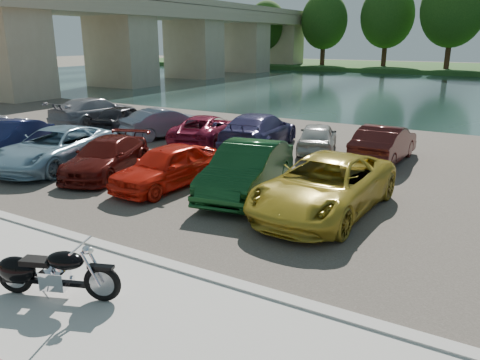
# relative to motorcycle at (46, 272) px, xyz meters

# --- Properties ---
(ground) EXTENTS (200.00, 200.00, 0.00)m
(ground) POSITION_rel_motorcycle_xyz_m (1.16, 0.00, -0.56)
(ground) COLOR #595447
(ground) RESTS_ON ground
(promenade) EXTENTS (60.00, 6.00, 0.10)m
(promenade) POSITION_rel_motorcycle_xyz_m (1.16, -1.00, -0.51)
(promenade) COLOR #B8B5AD
(promenade) RESTS_ON ground
(kerb) EXTENTS (60.00, 0.30, 0.14)m
(kerb) POSITION_rel_motorcycle_xyz_m (1.16, 2.00, -0.49)
(kerb) COLOR #B8B5AD
(kerb) RESTS_ON ground
(parking_lot) EXTENTS (60.00, 18.00, 0.04)m
(parking_lot) POSITION_rel_motorcycle_xyz_m (1.16, 11.00, -0.54)
(parking_lot) COLOR #423C35
(parking_lot) RESTS_ON ground
(river) EXTENTS (120.00, 40.00, 0.00)m
(river) POSITION_rel_motorcycle_xyz_m (1.16, 40.00, -0.56)
(river) COLOR #182B29
(river) RESTS_ON ground
(far_bank) EXTENTS (120.00, 24.00, 0.60)m
(far_bank) POSITION_rel_motorcycle_xyz_m (1.16, 72.00, -0.26)
(far_bank) COLOR #264E1B
(far_bank) RESTS_ON ground
(bridge) EXTENTS (7.00, 56.00, 8.55)m
(bridge) POSITION_rel_motorcycle_xyz_m (-26.84, 41.03, 4.96)
(bridge) COLOR tan
(bridge) RESTS_ON ground
(motorcycle) EXTENTS (2.23, 1.10, 1.05)m
(motorcycle) POSITION_rel_motorcycle_xyz_m (0.00, 0.00, 0.00)
(motorcycle) COLOR black
(motorcycle) RESTS_ON promenade
(car_1) EXTENTS (2.73, 4.50, 1.40)m
(car_1) POSITION_rel_motorcycle_xyz_m (-10.00, 6.08, 0.18)
(car_1) COLOR #151A42
(car_1) RESTS_ON parking_lot
(car_2) EXTENTS (3.23, 5.38, 1.40)m
(car_2) POSITION_rel_motorcycle_xyz_m (-7.26, 6.13, 0.18)
(car_2) COLOR #7DA1B7
(car_2) RESTS_ON parking_lot
(car_3) EXTENTS (2.88, 4.51, 1.22)m
(car_3) POSITION_rel_motorcycle_xyz_m (-5.00, 6.34, 0.09)
(car_3) COLOR #4D0F0B
(car_3) RESTS_ON parking_lot
(car_4) EXTENTS (1.85, 3.99, 1.32)m
(car_4) POSITION_rel_motorcycle_xyz_m (-2.32, 6.22, 0.14)
(car_4) COLOR red
(car_4) RESTS_ON parking_lot
(car_5) EXTENTS (2.34, 4.79, 1.51)m
(car_5) POSITION_rel_motorcycle_xyz_m (0.16, 6.90, 0.23)
(car_5) COLOR #103D1A
(car_5) RESTS_ON parking_lot
(car_6) EXTENTS (2.75, 5.45, 1.48)m
(car_6) POSITION_rel_motorcycle_xyz_m (2.67, 6.60, 0.22)
(car_6) COLOR gold
(car_6) RESTS_ON parking_lot
(car_7) EXTENTS (2.26, 5.17, 1.48)m
(car_7) POSITION_rel_motorcycle_xyz_m (-12.45, 12.87, 0.22)
(car_7) COLOR gray
(car_7) RESTS_ON parking_lot
(car_8) EXTENTS (2.17, 4.07, 1.32)m
(car_8) POSITION_rel_motorcycle_xyz_m (-9.97, 12.37, 0.14)
(car_8) COLOR black
(car_8) RESTS_ON parking_lot
(car_9) EXTENTS (2.82, 4.30, 1.34)m
(car_9) POSITION_rel_motorcycle_xyz_m (-7.28, 12.32, 0.15)
(car_9) COLOR slate
(car_9) RESTS_ON parking_lot
(car_10) EXTENTS (2.96, 4.81, 1.24)m
(car_10) POSITION_rel_motorcycle_xyz_m (-4.88, 12.20, 0.10)
(car_10) COLOR maroon
(car_10) RESTS_ON parking_lot
(car_11) EXTENTS (2.74, 5.38, 1.49)m
(car_11) POSITION_rel_motorcycle_xyz_m (-2.39, 12.40, 0.23)
(car_11) COLOR navy
(car_11) RESTS_ON parking_lot
(car_12) EXTENTS (2.42, 3.87, 1.23)m
(car_12) POSITION_rel_motorcycle_xyz_m (-0.01, 12.99, 0.09)
(car_12) COLOR #B3B2AE
(car_12) RESTS_ON parking_lot
(car_13) EXTENTS (1.61, 4.24, 1.38)m
(car_13) POSITION_rel_motorcycle_xyz_m (2.70, 12.79, 0.17)
(car_13) COLOR #421311
(car_13) RESTS_ON parking_lot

